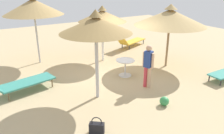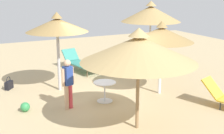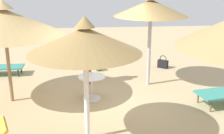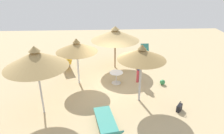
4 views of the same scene
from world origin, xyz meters
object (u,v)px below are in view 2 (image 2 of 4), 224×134
(parasol_umbrella_far_right, at_px, (151,14))
(lounge_chair_front, at_px, (80,62))
(parasol_umbrella_back, at_px, (162,35))
(handbag, at_px, (9,85))
(beach_ball, at_px, (25,107))
(parasol_umbrella_near_left, at_px, (57,25))
(person_standing_edge, at_px, (68,82))
(parasol_umbrella_near_right, at_px, (139,49))
(side_table_round, at_px, (105,88))

(parasol_umbrella_far_right, relative_size, lounge_chair_front, 1.33)
(parasol_umbrella_back, bearing_deg, parasol_umbrella_far_right, 153.76)
(handbag, distance_m, beach_ball, 2.36)
(parasol_umbrella_near_left, height_order, beach_ball, parasol_umbrella_near_left)
(lounge_chair_front, distance_m, handbag, 3.42)
(person_standing_edge, distance_m, handbag, 3.12)
(parasol_umbrella_near_right, xyz_separation_m, parasol_umbrella_back, (-1.99, 2.11, -0.06))
(beach_ball, bearing_deg, parasol_umbrella_far_right, 110.43)
(side_table_round, distance_m, beach_ball, 2.53)
(handbag, height_order, side_table_round, side_table_round)
(lounge_chair_front, bearing_deg, side_table_round, -9.05)
(parasol_umbrella_near_right, distance_m, parasol_umbrella_far_right, 5.74)
(parasol_umbrella_far_right, xyz_separation_m, parasol_umbrella_back, (2.62, -1.29, -0.43))
(parasol_umbrella_near_right, distance_m, handbag, 5.77)
(parasol_umbrella_far_right, bearing_deg, parasol_umbrella_near_left, -80.61)
(parasol_umbrella_near_left, bearing_deg, lounge_chair_front, 142.91)
(beach_ball, bearing_deg, side_table_round, 83.20)
(parasol_umbrella_near_left, xyz_separation_m, parasol_umbrella_far_right, (-0.71, 4.29, 0.16))
(beach_ball, bearing_deg, parasol_umbrella_back, 84.36)
(parasol_umbrella_far_right, relative_size, side_table_round, 4.16)
(parasol_umbrella_far_right, xyz_separation_m, lounge_chair_front, (-1.37, -2.72, -2.11))
(parasol_umbrella_far_right, relative_size, beach_ball, 10.67)
(parasol_umbrella_near_right, height_order, person_standing_edge, parasol_umbrella_near_right)
(lounge_chair_front, xyz_separation_m, handbag, (1.18, -3.21, -0.22))
(handbag, bearing_deg, parasol_umbrella_back, 58.77)
(parasol_umbrella_near_right, distance_m, person_standing_edge, 2.70)
(person_standing_edge, bearing_deg, parasol_umbrella_back, 88.53)
(parasol_umbrella_near_left, relative_size, handbag, 5.92)
(parasol_umbrella_back, height_order, side_table_round, parasol_umbrella_back)
(parasol_umbrella_near_right, relative_size, side_table_round, 4.03)
(parasol_umbrella_far_right, bearing_deg, parasol_umbrella_back, -26.24)
(parasol_umbrella_far_right, distance_m, person_standing_edge, 5.48)
(parasol_umbrella_near_right, xyz_separation_m, beach_ball, (-2.44, -2.42, -1.99))
(parasol_umbrella_near_left, xyz_separation_m, parasol_umbrella_near_right, (3.90, 0.89, -0.21))
(parasol_umbrella_near_left, height_order, lounge_chair_front, parasol_umbrella_near_left)
(parasol_umbrella_near_left, bearing_deg, person_standing_edge, -8.91)
(handbag, xyz_separation_m, beach_ball, (2.36, 0.10, -0.02))
(parasol_umbrella_near_left, relative_size, beach_ball, 9.80)
(parasol_umbrella_near_right, bearing_deg, lounge_chair_front, 173.48)
(parasol_umbrella_back, distance_m, lounge_chair_front, 4.56)
(person_standing_edge, bearing_deg, parasol_umbrella_near_right, 29.53)
(parasol_umbrella_near_left, height_order, side_table_round, parasol_umbrella_near_left)
(person_standing_edge, height_order, handbag, person_standing_edge)
(parasol_umbrella_near_left, bearing_deg, parasol_umbrella_back, 57.58)
(parasol_umbrella_near_left, height_order, parasol_umbrella_far_right, parasol_umbrella_far_right)
(person_standing_edge, bearing_deg, beach_ball, -106.27)
(parasol_umbrella_far_right, height_order, beach_ball, parasol_umbrella_far_right)
(parasol_umbrella_far_right, height_order, handbag, parasol_umbrella_far_right)
(parasol_umbrella_back, xyz_separation_m, person_standing_edge, (-0.08, -3.29, -1.21))
(beach_ball, bearing_deg, person_standing_edge, 73.73)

